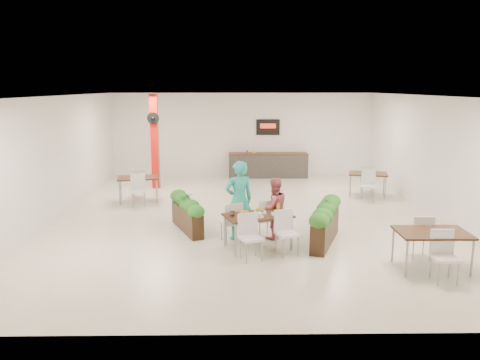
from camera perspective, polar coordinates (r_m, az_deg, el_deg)
name	(u,v)px	position (r m, az deg, el deg)	size (l,w,h in m)	color
ground	(246,218)	(12.53, 0.74, -4.60)	(12.00, 12.00, 0.00)	beige
room_shell	(246,143)	(12.13, 0.76, 4.56)	(10.10, 12.10, 3.22)	white
red_column	(155,140)	(16.15, -10.35, 4.77)	(0.40, 0.41, 3.20)	red
service_counter	(268,165)	(17.99, 3.44, 1.89)	(3.00, 0.64, 2.20)	#2A2725
main_table	(258,220)	(10.05, 2.16, -4.87)	(1.70, 1.94, 0.92)	black
diner_man	(239,200)	(10.60, -0.13, -2.48)	(0.66, 0.43, 1.81)	teal
diner_woman	(274,208)	(10.69, 4.17, -3.47)	(0.69, 0.54, 1.42)	#D55F71
planter_left	(187,211)	(11.38, -6.49, -3.72)	(0.94, 1.70, 0.94)	black
planter_right	(325,221)	(10.58, 10.38, -4.96)	(0.97, 1.88, 1.04)	black
side_table_a	(138,181)	(14.48, -12.30, -0.10)	(1.33, 1.67, 0.92)	black
side_table_b	(368,177)	(15.33, 15.31, 0.37)	(1.33, 1.67, 0.92)	black
side_table_c	(432,237)	(9.62, 22.37, -6.48)	(1.33, 1.62, 0.92)	black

